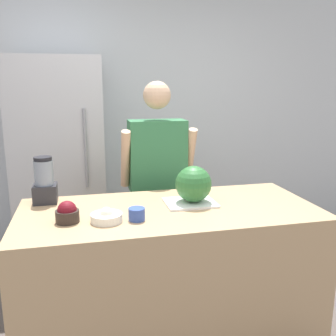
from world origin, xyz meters
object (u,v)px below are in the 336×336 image
at_px(watermelon, 193,184).
at_px(refrigerator, 60,163).
at_px(bowl_small_blue, 137,214).
at_px(bowl_cherries, 67,213).
at_px(person, 158,184).
at_px(bowl_cream, 107,217).
at_px(blender, 45,182).

bearing_deg(watermelon, refrigerator, 124.83).
bearing_deg(bowl_small_blue, refrigerator, 108.14).
relative_size(watermelon, bowl_cherries, 1.78).
bearing_deg(person, bowl_small_blue, -108.63).
height_order(watermelon, bowl_cream, watermelon).
xyz_separation_m(refrigerator, person, (0.80, -0.61, -0.09)).
height_order(bowl_cherries, bowl_small_blue, bowl_cherries).
bearing_deg(person, refrigerator, 142.85).
relative_size(refrigerator, blender, 6.21).
relative_size(person, blender, 5.53).
xyz_separation_m(bowl_cream, blender, (-0.37, 0.45, 0.11)).
xyz_separation_m(person, bowl_cream, (-0.47, -0.89, 0.07)).
height_order(refrigerator, watermelon, refrigerator).
height_order(refrigerator, blender, refrigerator).
distance_m(watermelon, blender, 0.97).
bearing_deg(refrigerator, bowl_cherries, -85.68).
height_order(bowl_small_blue, blender, blender).
distance_m(refrigerator, person, 1.01).
distance_m(watermelon, bowl_cherries, 0.81).
relative_size(bowl_cream, bowl_small_blue, 1.90).
distance_m(person, bowl_small_blue, 0.96).
distance_m(person, bowl_cream, 1.01).
relative_size(refrigerator, person, 1.12).
bearing_deg(bowl_cream, refrigerator, 102.27).
distance_m(refrigerator, bowl_cream, 1.53).
bearing_deg(refrigerator, person, -37.15).
relative_size(bowl_cherries, bowl_cream, 0.74).
bearing_deg(bowl_cream, watermelon, 19.63).
height_order(refrigerator, bowl_small_blue, refrigerator).
xyz_separation_m(watermelon, bowl_small_blue, (-0.40, -0.22, -0.10)).
distance_m(bowl_cherries, bowl_cream, 0.22).
height_order(bowl_cream, blender, blender).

